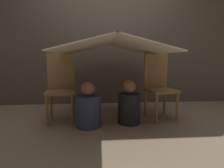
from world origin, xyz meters
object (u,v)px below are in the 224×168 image
object	(u,v)px
person_front	(88,108)
person_second	(129,105)
chair_right	(159,84)
chair_left	(61,85)

from	to	relation	value
person_front	person_second	distance (m)	0.54
person_front	person_second	bearing A→B (deg)	8.02
person_front	chair_right	bearing A→B (deg)	15.64
person_second	person_front	bearing A→B (deg)	-171.98
chair_left	chair_right	size ratio (longest dim) A/B	1.00
chair_right	person_front	world-z (taller)	chair_right
person_front	person_second	size ratio (longest dim) A/B	0.99
person_second	chair_left	bearing A→B (deg)	167.43
chair_right	person_second	xyz separation A→B (m)	(-0.47, -0.21, -0.26)
chair_left	chair_right	xyz separation A→B (m)	(1.40, -0.00, 0.00)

